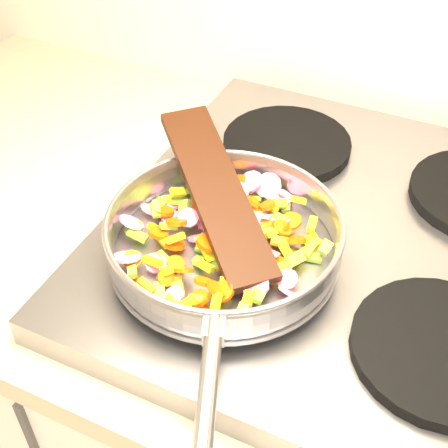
% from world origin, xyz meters
% --- Properties ---
extents(cooktop, '(0.60, 0.60, 0.04)m').
position_xyz_m(cooktop, '(-0.70, 1.67, 0.92)').
color(cooktop, '#939399').
rests_on(cooktop, counter_top).
extents(grate_fl, '(0.19, 0.19, 0.02)m').
position_xyz_m(grate_fl, '(-0.84, 1.52, 0.95)').
color(grate_fl, black).
rests_on(grate_fl, cooktop).
extents(grate_fr, '(0.19, 0.19, 0.02)m').
position_xyz_m(grate_fr, '(-0.56, 1.52, 0.95)').
color(grate_fr, black).
rests_on(grate_fr, cooktop).
extents(grate_bl, '(0.19, 0.19, 0.02)m').
position_xyz_m(grate_bl, '(-0.84, 1.81, 0.95)').
color(grate_bl, black).
rests_on(grate_bl, cooktop).
extents(saute_pan, '(0.31, 0.46, 0.05)m').
position_xyz_m(saute_pan, '(-0.82, 1.55, 0.99)').
color(saute_pan, '#9E9EA5').
rests_on(saute_pan, grate_fl).
extents(vegetable_heap, '(0.25, 0.27, 0.05)m').
position_xyz_m(vegetable_heap, '(-0.83, 1.55, 0.98)').
color(vegetable_heap, '#DB4905').
rests_on(vegetable_heap, saute_pan).
extents(wooden_spatula, '(0.23, 0.23, 0.08)m').
position_xyz_m(wooden_spatula, '(-0.85, 1.59, 1.01)').
color(wooden_spatula, black).
rests_on(wooden_spatula, saute_pan).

